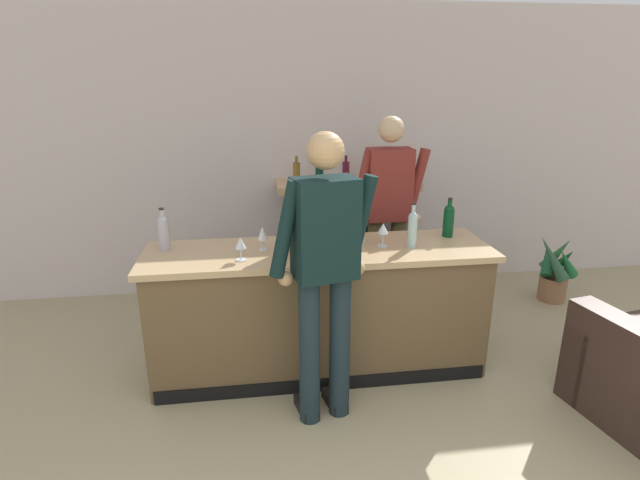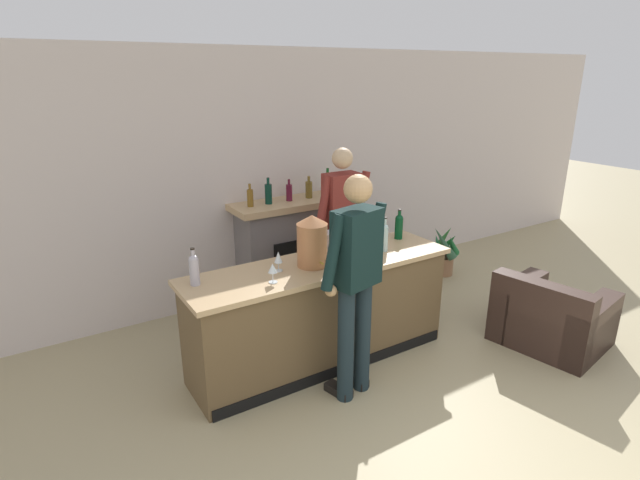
% 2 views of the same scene
% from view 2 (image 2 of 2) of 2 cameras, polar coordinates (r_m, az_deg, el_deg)
% --- Properties ---
extents(wall_back_panel, '(12.00, 0.07, 2.75)m').
position_cam_2_polar(wall_back_panel, '(5.55, -8.37, 6.86)').
color(wall_back_panel, beige).
rests_on(wall_back_panel, ground_plane).
extents(bar_counter, '(2.42, 0.67, 0.95)m').
position_cam_2_polar(bar_counter, '(4.46, 0.10, -8.28)').
color(bar_counter, brown).
rests_on(bar_counter, ground_plane).
extents(fireplace_stone, '(1.33, 0.52, 1.46)m').
position_cam_2_polar(fireplace_stone, '(5.71, -3.38, -0.88)').
color(fireplace_stone, slate).
rests_on(fireplace_stone, ground_plane).
extents(armchair_black, '(0.99, 1.05, 0.71)m').
position_cam_2_polar(armchair_black, '(5.28, 24.77, -8.34)').
color(armchair_black, '#382620').
rests_on(armchair_black, ground_plane).
extents(potted_plant_corner, '(0.48, 0.48, 0.68)m').
position_cam_2_polar(potted_plant_corner, '(6.58, 14.01, -1.32)').
color(potted_plant_corner, '#926646').
rests_on(potted_plant_corner, ground_plane).
extents(person_customer, '(0.65, 0.36, 1.81)m').
position_cam_2_polar(person_customer, '(3.79, 4.06, -4.49)').
color(person_customer, '#1A282E').
rests_on(person_customer, ground_plane).
extents(person_bartender, '(0.66, 0.30, 1.79)m').
position_cam_2_polar(person_bartender, '(5.12, 2.49, 1.65)').
color(person_bartender, brown).
rests_on(person_bartender, ground_plane).
extents(copper_dispenser, '(0.26, 0.30, 0.44)m').
position_cam_2_polar(copper_dispenser, '(4.13, -0.91, -0.07)').
color(copper_dispenser, '#B77346').
rests_on(copper_dispenser, bar_counter).
extents(ice_bucket_steel, '(0.22, 0.22, 0.21)m').
position_cam_2_polar(ice_bucket_steel, '(4.43, 2.03, -0.37)').
color(ice_bucket_steel, silver).
rests_on(ice_bucket_steel, bar_counter).
extents(wine_bottle_port_short, '(0.06, 0.06, 0.32)m').
position_cam_2_polar(wine_bottle_port_short, '(4.54, 7.39, 0.43)').
color(wine_bottle_port_short, '#A0BEBB').
rests_on(wine_bottle_port_short, bar_counter).
extents(wine_bottle_riesling_slim, '(0.08, 0.08, 0.30)m').
position_cam_2_polar(wine_bottle_riesling_slim, '(4.90, 9.01, 1.66)').
color(wine_bottle_riesling_slim, '#073A1B').
rests_on(wine_bottle_riesling_slim, bar_counter).
extents(wine_bottle_burgundy_dark, '(0.08, 0.08, 0.30)m').
position_cam_2_polar(wine_bottle_burgundy_dark, '(3.91, -14.20, -3.16)').
color(wine_bottle_burgundy_dark, '#ACA7B4').
rests_on(wine_bottle_burgundy_dark, bar_counter).
extents(wine_glass_front_right, '(0.07, 0.07, 0.17)m').
position_cam_2_polar(wine_glass_front_right, '(4.07, -4.78, -2.04)').
color(wine_glass_front_right, silver).
rests_on(wine_glass_front_right, bar_counter).
extents(wine_glass_mid_counter, '(0.07, 0.07, 0.16)m').
position_cam_2_polar(wine_glass_mid_counter, '(3.86, -5.44, -3.33)').
color(wine_glass_mid_counter, silver).
rests_on(wine_glass_mid_counter, bar_counter).
extents(wine_glass_by_dispenser, '(0.08, 0.08, 0.17)m').
position_cam_2_polar(wine_glass_by_dispenser, '(4.47, 5.01, -0.05)').
color(wine_glass_by_dispenser, silver).
rests_on(wine_glass_by_dispenser, bar_counter).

